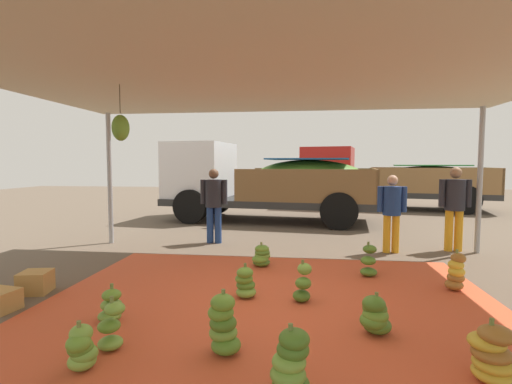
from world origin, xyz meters
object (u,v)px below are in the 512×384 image
at_px(cargo_truck_main, 263,181).
at_px(banana_bunch_10, 262,256).
at_px(banana_bunch_6, 223,325).
at_px(banana_bunch_4, 369,262).
at_px(banana_bunch_8, 245,283).
at_px(crate_0, 36,282).
at_px(worker_0, 392,208).
at_px(worker_1, 214,200).
at_px(banana_bunch_5, 291,364).
at_px(banana_bunch_11, 111,306).
at_px(cargo_truck_far, 384,178).
at_px(banana_bunch_3, 81,349).
at_px(banana_bunch_7, 303,284).
at_px(worker_2, 455,202).
at_px(banana_bunch_0, 375,316).
at_px(banana_bunch_2, 111,328).
at_px(banana_bunch_9, 492,355).
at_px(banana_bunch_1, 456,273).

bearing_deg(cargo_truck_main, banana_bunch_10, -84.22).
bearing_deg(banana_bunch_6, banana_bunch_4, 56.72).
height_order(banana_bunch_6, banana_bunch_8, banana_bunch_6).
bearing_deg(crate_0, worker_0, 29.59).
bearing_deg(worker_1, banana_bunch_5, -70.90).
relative_size(cargo_truck_main, crate_0, 17.65).
relative_size(banana_bunch_11, cargo_truck_far, 0.06).
relative_size(banana_bunch_10, worker_1, 0.25).
xyz_separation_m(cargo_truck_far, crate_0, (-6.71, -10.74, -1.04)).
xyz_separation_m(banana_bunch_3, banana_bunch_7, (1.85, 1.83, 0.04)).
bearing_deg(worker_2, banana_bunch_0, -119.05).
relative_size(banana_bunch_3, banana_bunch_6, 0.72).
height_order(banana_bunch_2, worker_1, worker_1).
distance_m(banana_bunch_2, banana_bunch_11, 0.68).
height_order(banana_bunch_4, cargo_truck_main, cargo_truck_main).
bearing_deg(banana_bunch_2, banana_bunch_8, 55.85).
bearing_deg(banana_bunch_7, banana_bunch_3, -135.23).
xyz_separation_m(banana_bunch_3, cargo_truck_main, (0.62, 8.69, 1.03)).
height_order(banana_bunch_0, banana_bunch_9, banana_bunch_9).
bearing_deg(banana_bunch_9, worker_1, 124.60).
bearing_deg(worker_2, banana_bunch_1, -109.60).
bearing_deg(banana_bunch_9, banana_bunch_8, 143.58).
distance_m(banana_bunch_5, worker_2, 6.09).
height_order(banana_bunch_0, banana_bunch_1, banana_bunch_1).
height_order(banana_bunch_2, banana_bunch_10, banana_bunch_2).
distance_m(banana_bunch_5, banana_bunch_9, 1.63).
xyz_separation_m(banana_bunch_8, worker_0, (2.46, 2.87, 0.69)).
distance_m(banana_bunch_9, banana_bunch_10, 3.87).
distance_m(banana_bunch_9, worker_0, 4.58).
bearing_deg(banana_bunch_7, banana_bunch_6, -117.35).
bearing_deg(banana_bunch_0, banana_bunch_1, 48.63).
distance_m(banana_bunch_2, banana_bunch_4, 3.89).
bearing_deg(banana_bunch_0, banana_bunch_2, -165.81).
distance_m(cargo_truck_main, crate_0, 7.40).
bearing_deg(banana_bunch_10, banana_bunch_5, -80.30).
bearing_deg(banana_bunch_11, worker_2, 38.87).
distance_m(banana_bunch_3, worker_2, 7.06).
bearing_deg(banana_bunch_5, banana_bunch_7, 87.42).
xyz_separation_m(banana_bunch_7, banana_bunch_8, (-0.74, 0.07, -0.04)).
distance_m(banana_bunch_4, worker_0, 1.95).
distance_m(banana_bunch_0, banana_bunch_3, 2.77).
xyz_separation_m(banana_bunch_10, cargo_truck_far, (3.81, 9.07, 1.00)).
height_order(banana_bunch_3, cargo_truck_main, cargo_truck_main).
relative_size(banana_bunch_6, worker_0, 0.39).
distance_m(banana_bunch_10, worker_2, 4.12).
bearing_deg(banana_bunch_7, banana_bunch_1, 18.97).
distance_m(banana_bunch_2, worker_0, 5.66).
height_order(banana_bunch_3, banana_bunch_5, banana_bunch_5).
distance_m(banana_bunch_5, banana_bunch_10, 3.60).
height_order(banana_bunch_10, banana_bunch_11, banana_bunch_11).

